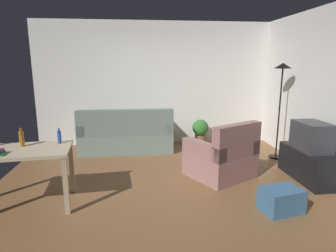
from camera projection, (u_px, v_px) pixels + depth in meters
ground_plane at (165, 179)px, 4.60m from camera, size 5.20×4.40×0.02m
wall_rear at (155, 84)px, 6.44m from camera, size 5.20×0.10×2.70m
wall_right at (327, 92)px, 4.58m from camera, size 0.10×4.40×2.70m
couch at (126, 137)px, 6.00m from camera, size 1.90×0.84×0.92m
tv_stand at (309, 165)px, 4.53m from camera, size 0.44×1.10×0.48m
tv at (312, 136)px, 4.44m from camera, size 0.41×0.60×0.44m
torchiere_lamp at (281, 85)px, 5.32m from camera, size 0.32×0.32×1.81m
desk at (20, 158)px, 3.57m from camera, size 1.26×0.82×0.76m
potted_plant at (200, 130)px, 6.47m from camera, size 0.36×0.36×0.57m
armchair at (223, 158)px, 4.61m from camera, size 1.19×1.17×0.92m
storage_box at (281, 200)px, 3.55m from camera, size 0.54×0.43×0.30m
bottle_amber at (22, 138)px, 3.66m from camera, size 0.06×0.06×0.24m
bottle_blue at (59, 137)px, 3.81m from camera, size 0.05×0.05×0.21m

